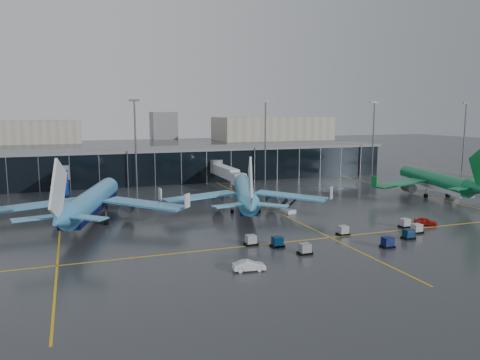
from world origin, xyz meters
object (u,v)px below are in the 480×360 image
object	(u,v)px
airliner_klm_near	(245,182)
service_van_white	(249,266)
airliner_aer_lingus	(434,171)
service_van_red	(425,221)
mobile_airstair	(288,209)
baggage_carts	(352,236)
airliner_arkefly	(91,188)

from	to	relation	value
airliner_klm_near	service_van_white	distance (m)	40.12
airliner_aer_lingus	service_van_red	distance (m)	35.76
mobile_airstair	service_van_white	size ratio (longest dim) A/B	0.79
service_van_red	service_van_white	bearing A→B (deg)	144.31
airliner_klm_near	airliner_aer_lingus	bearing A→B (deg)	18.70
airliner_aer_lingus	baggage_carts	distance (m)	53.88
airliner_arkefly	service_van_white	world-z (taller)	airliner_arkefly
airliner_aer_lingus	baggage_carts	world-z (taller)	airliner_aer_lingus
baggage_carts	service_van_red	size ratio (longest dim) A/B	8.04
airliner_klm_near	baggage_carts	size ratio (longest dim) A/B	1.25
baggage_carts	service_van_red	xyz separation A→B (m)	(19.82, 4.63, -0.03)
airliner_aer_lingus	service_van_white	distance (m)	77.16
baggage_carts	service_van_white	xyz separation A→B (m)	(-22.22, -8.52, -0.01)
airliner_aer_lingus	mobile_airstair	world-z (taller)	airliner_aer_lingus
mobile_airstair	airliner_klm_near	bearing A→B (deg)	137.98
airliner_aer_lingus	baggage_carts	size ratio (longest dim) A/B	1.27
airliner_klm_near	service_van_red	bearing A→B (deg)	-22.57
mobile_airstair	baggage_carts	bearing A→B (deg)	-100.50
airliner_arkefly	baggage_carts	distance (m)	51.17
airliner_arkefly	airliner_klm_near	world-z (taller)	airliner_arkefly
airliner_arkefly	airliner_aer_lingus	size ratio (longest dim) A/B	1.05
airliner_arkefly	service_van_white	size ratio (longest dim) A/B	10.05
baggage_carts	service_van_red	bearing A→B (deg)	13.14
airliner_klm_near	service_van_red	world-z (taller)	airliner_klm_near
mobile_airstair	service_van_white	distance (m)	39.11
airliner_aer_lingus	mobile_airstair	size ratio (longest dim) A/B	12.18
airliner_arkefly	airliner_aer_lingus	bearing A→B (deg)	15.91
airliner_arkefly	service_van_red	size ratio (longest dim) A/B	10.72
baggage_carts	mobile_airstair	distance (m)	24.07
airliner_aer_lingus	service_van_white	world-z (taller)	airliner_aer_lingus
service_van_red	airliner_aer_lingus	bearing A→B (deg)	-7.34
airliner_arkefly	airliner_aer_lingus	world-z (taller)	airliner_arkefly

